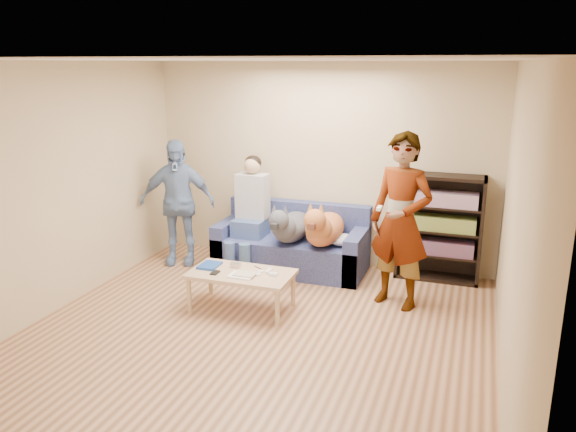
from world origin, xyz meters
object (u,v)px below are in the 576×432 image
at_px(person_seated, 250,209).
at_px(sofa, 292,247).
at_px(dog_gray, 290,226).
at_px(coffee_table, 241,276).
at_px(bookshelf, 440,225).
at_px(dog_tan, 323,228).
at_px(person_standing_left, 177,202).
at_px(person_standing_right, 401,221).
at_px(notebook_blue, 210,265).
at_px(camera_silver, 236,265).

bearing_deg(person_seated, sofa, 13.36).
height_order(dog_gray, coffee_table, dog_gray).
bearing_deg(sofa, bookshelf, 7.40).
relative_size(dog_tan, coffee_table, 1.07).
bearing_deg(person_standing_left, bookshelf, -9.24).
relative_size(person_standing_right, coffee_table, 1.73).
distance_m(dog_gray, bookshelf, 1.82).
height_order(person_standing_right, dog_tan, person_standing_right).
bearing_deg(bookshelf, dog_gray, -165.07).
bearing_deg(coffee_table, person_standing_right, 23.23).
bearing_deg(person_standing_right, dog_tan, 173.58).
relative_size(notebook_blue, sofa, 0.14).
relative_size(dog_gray, dog_tan, 1.06).
xyz_separation_m(person_standing_left, bookshelf, (3.28, 0.53, -0.14)).
xyz_separation_m(camera_silver, bookshelf, (2.03, 1.49, 0.23)).
height_order(person_standing_right, person_standing_left, person_standing_right).
relative_size(person_standing_left, notebook_blue, 6.34).
distance_m(sofa, dog_tan, 0.63).
bearing_deg(camera_silver, person_standing_right, 18.13).
bearing_deg(person_standing_right, bookshelf, 89.53).
xyz_separation_m(sofa, bookshelf, (1.80, 0.23, 0.40)).
distance_m(person_standing_left, sofa, 1.61).
xyz_separation_m(camera_silver, dog_tan, (0.70, 1.04, 0.20)).
height_order(person_seated, coffee_table, person_seated).
xyz_separation_m(person_seated, coffee_table, (0.42, -1.25, -0.40)).
bearing_deg(dog_tan, camera_silver, -124.06).
bearing_deg(camera_silver, person_seated, 104.94).
bearing_deg(person_standing_left, person_standing_right, -26.36).
bearing_deg(dog_tan, sofa, 154.72).
distance_m(notebook_blue, sofa, 1.43).
xyz_separation_m(sofa, dog_tan, (0.47, -0.22, 0.36)).
bearing_deg(dog_tan, person_seated, 174.59).
distance_m(sofa, dog_gray, 0.42).
relative_size(dog_tan, bookshelf, 0.90).
bearing_deg(dog_gray, dog_tan, 1.70).
relative_size(notebook_blue, person_seated, 0.18).
bearing_deg(bookshelf, person_seated, -171.22).
xyz_separation_m(sofa, coffee_table, (-0.11, -1.38, 0.09)).
height_order(person_seated, dog_gray, person_seated).
bearing_deg(notebook_blue, camera_silver, 14.04).
bearing_deg(dog_tan, bookshelf, 18.89).
bearing_deg(dog_gray, person_standing_left, -177.70).
bearing_deg(camera_silver, dog_gray, 74.87).
relative_size(sofa, coffee_table, 1.73).
relative_size(dog_gray, coffee_table, 1.13).
xyz_separation_m(notebook_blue, dog_gray, (0.56, 1.09, 0.20)).
distance_m(person_standing_right, dog_tan, 1.14).
bearing_deg(notebook_blue, person_standing_left, 133.30).
xyz_separation_m(person_standing_left, person_seated, (0.95, 0.17, -0.05)).
bearing_deg(person_standing_right, sofa, 173.88).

